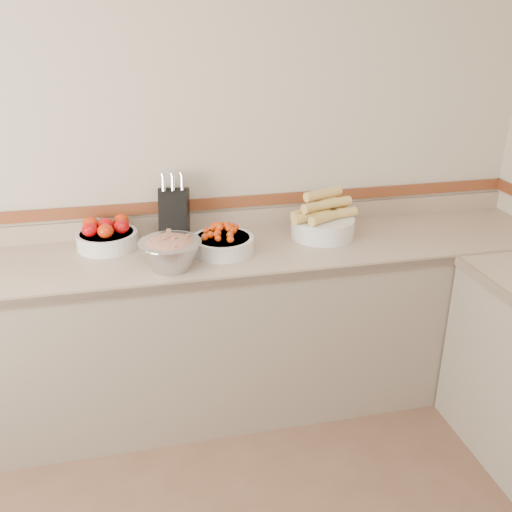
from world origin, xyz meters
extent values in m
plane|color=beige|center=(0.00, 2.00, 1.30)|extent=(4.00, 0.00, 4.00)
cube|color=tan|center=(0.00, 1.68, 0.88)|extent=(4.00, 0.65, 0.04)
cube|color=gray|center=(0.00, 1.68, 0.43)|extent=(4.00, 0.63, 0.86)
cube|color=#7F6A55|center=(0.00, 1.36, 0.88)|extent=(4.00, 0.02, 0.04)
cube|color=tan|center=(0.00, 1.99, 0.95)|extent=(4.00, 0.02, 0.10)
cube|color=brown|center=(0.00, 1.99, 1.05)|extent=(4.00, 0.02, 0.06)
cube|color=black|center=(0.04, 1.90, 1.04)|extent=(0.18, 0.21, 0.29)
cylinder|color=silver|center=(-0.01, 1.87, 1.21)|extent=(0.03, 0.04, 0.08)
cylinder|color=silver|center=(0.04, 1.87, 1.21)|extent=(0.03, 0.04, 0.08)
cylinder|color=silver|center=(0.09, 1.87, 1.21)|extent=(0.03, 0.04, 0.08)
cylinder|color=silver|center=(-0.01, 1.90, 1.21)|extent=(0.03, 0.04, 0.08)
cylinder|color=silver|center=(0.04, 1.90, 1.21)|extent=(0.03, 0.04, 0.08)
cylinder|color=silver|center=(0.09, 1.90, 1.21)|extent=(0.03, 0.04, 0.08)
cylinder|color=silver|center=(-0.01, 1.93, 1.21)|extent=(0.03, 0.04, 0.08)
cylinder|color=silver|center=(0.04, 1.93, 1.21)|extent=(0.03, 0.04, 0.08)
cylinder|color=silver|center=(0.09, 1.93, 1.21)|extent=(0.03, 0.04, 0.08)
cylinder|color=silver|center=(-0.31, 1.85, 0.94)|extent=(0.30, 0.30, 0.08)
torus|color=silver|center=(-0.31, 1.85, 0.98)|extent=(0.31, 0.31, 0.01)
cylinder|color=white|center=(-0.31, 1.85, 0.98)|extent=(0.27, 0.27, 0.01)
ellipsoid|color=#B7070A|center=(-0.38, 1.81, 1.02)|extent=(0.08, 0.08, 0.07)
ellipsoid|color=red|center=(-0.31, 1.78, 1.02)|extent=(0.08, 0.08, 0.07)
ellipsoid|color=#B7070A|center=(-0.23, 1.82, 1.02)|extent=(0.08, 0.08, 0.07)
ellipsoid|color=red|center=(-0.38, 1.90, 1.02)|extent=(0.08, 0.08, 0.07)
ellipsoid|color=#B7070A|center=(-0.31, 1.87, 1.02)|extent=(0.08, 0.08, 0.07)
ellipsoid|color=red|center=(-0.23, 1.91, 1.02)|extent=(0.08, 0.08, 0.07)
cylinder|color=silver|center=(0.25, 1.66, 0.94)|extent=(0.31, 0.31, 0.08)
torus|color=silver|center=(0.25, 1.66, 0.97)|extent=(0.31, 0.31, 0.01)
cylinder|color=white|center=(0.25, 1.66, 0.97)|extent=(0.27, 0.27, 0.01)
sphere|color=red|center=(0.22, 1.58, 1.01)|extent=(0.03, 0.03, 0.03)
sphere|color=red|center=(0.23, 1.68, 1.03)|extent=(0.03, 0.03, 0.03)
sphere|color=red|center=(0.25, 1.66, 1.05)|extent=(0.03, 0.03, 0.03)
sphere|color=red|center=(0.22, 1.71, 1.03)|extent=(0.03, 0.03, 0.03)
sphere|color=red|center=(0.24, 1.67, 1.04)|extent=(0.03, 0.03, 0.03)
sphere|color=red|center=(0.20, 1.63, 1.02)|extent=(0.03, 0.03, 0.03)
sphere|color=red|center=(0.34, 1.70, 1.01)|extent=(0.03, 0.03, 0.03)
sphere|color=red|center=(0.33, 1.62, 1.01)|extent=(0.03, 0.03, 0.03)
sphere|color=red|center=(0.29, 1.75, 1.00)|extent=(0.03, 0.03, 0.03)
sphere|color=red|center=(0.22, 1.66, 1.04)|extent=(0.03, 0.03, 0.03)
sphere|color=red|center=(0.35, 1.70, 1.00)|extent=(0.03, 0.03, 0.03)
sphere|color=red|center=(0.21, 1.73, 1.02)|extent=(0.03, 0.03, 0.03)
sphere|color=red|center=(0.19, 1.63, 1.01)|extent=(0.03, 0.03, 0.03)
sphere|color=red|center=(0.32, 1.63, 1.02)|extent=(0.03, 0.03, 0.03)
sphere|color=red|center=(0.31, 1.75, 1.01)|extent=(0.03, 0.03, 0.03)
sphere|color=red|center=(0.23, 1.77, 1.00)|extent=(0.03, 0.03, 0.03)
sphere|color=red|center=(0.23, 1.76, 1.01)|extent=(0.03, 0.03, 0.03)
sphere|color=red|center=(0.24, 1.65, 1.05)|extent=(0.03, 0.03, 0.03)
sphere|color=red|center=(0.24, 1.70, 1.02)|extent=(0.03, 0.03, 0.03)
sphere|color=red|center=(0.25, 1.65, 1.04)|extent=(0.03, 0.03, 0.03)
sphere|color=red|center=(0.23, 1.65, 1.03)|extent=(0.03, 0.03, 0.03)
sphere|color=red|center=(0.15, 1.65, 1.00)|extent=(0.03, 0.03, 0.03)
sphere|color=red|center=(0.17, 1.62, 1.01)|extent=(0.03, 0.03, 0.03)
sphere|color=red|center=(0.22, 1.60, 1.02)|extent=(0.03, 0.03, 0.03)
sphere|color=red|center=(0.29, 1.63, 1.02)|extent=(0.03, 0.03, 0.03)
sphere|color=red|center=(0.20, 1.62, 1.02)|extent=(0.03, 0.03, 0.03)
sphere|color=red|center=(0.25, 1.66, 1.05)|extent=(0.03, 0.03, 0.03)
sphere|color=red|center=(0.23, 1.67, 1.03)|extent=(0.03, 0.03, 0.03)
sphere|color=red|center=(0.32, 1.68, 1.02)|extent=(0.03, 0.03, 0.03)
sphere|color=red|center=(0.22, 1.69, 1.03)|extent=(0.03, 0.03, 0.03)
cylinder|color=silver|center=(0.80, 1.76, 0.95)|extent=(0.34, 0.34, 0.10)
torus|color=silver|center=(0.80, 1.76, 0.99)|extent=(0.34, 0.34, 0.01)
cylinder|color=#DBB45B|center=(0.73, 1.74, 1.02)|extent=(0.23, 0.13, 0.05)
cylinder|color=#DBB45B|center=(0.80, 1.71, 1.02)|extent=(0.22, 0.15, 0.05)
cylinder|color=#DBB45B|center=(0.88, 1.74, 1.02)|extent=(0.23, 0.10, 0.05)
cylinder|color=#DBB45B|center=(0.74, 1.81, 1.02)|extent=(0.23, 0.14, 0.05)
cylinder|color=#DBB45B|center=(0.84, 1.82, 1.02)|extent=(0.23, 0.08, 0.05)
cylinder|color=#DBB45B|center=(0.78, 1.76, 1.07)|extent=(0.22, 0.15, 0.05)
cylinder|color=#DBB45B|center=(0.86, 1.77, 1.07)|extent=(0.23, 0.10, 0.05)
cylinder|color=#DBB45B|center=(0.81, 1.79, 1.12)|extent=(0.23, 0.13, 0.05)
cylinder|color=#B2B2BA|center=(-0.02, 1.52, 0.97)|extent=(0.29, 0.29, 0.14)
torus|color=#B2B2BA|center=(-0.02, 1.52, 1.03)|extent=(0.29, 0.29, 0.01)
ellipsoid|color=#AB1347|center=(-0.02, 1.52, 1.02)|extent=(0.24, 0.24, 0.08)
cube|color=#AB1347|center=(0.00, 1.44, 1.04)|extent=(0.03, 0.03, 0.02)
cube|color=#93AF55|center=(-0.02, 1.52, 1.05)|extent=(0.03, 0.03, 0.02)
cube|color=#AB1347|center=(-0.04, 1.50, 1.06)|extent=(0.03, 0.03, 0.02)
cube|color=#93AF55|center=(-0.01, 1.60, 1.06)|extent=(0.02, 0.02, 0.02)
cube|color=#AB1347|center=(0.05, 1.50, 1.04)|extent=(0.03, 0.03, 0.02)
cube|color=#93AF55|center=(-0.05, 1.51, 1.05)|extent=(0.02, 0.02, 0.02)
cube|color=#AB1347|center=(-0.04, 1.58, 1.04)|extent=(0.03, 0.03, 0.02)
cube|color=#93AF55|center=(0.00, 1.53, 1.04)|extent=(0.02, 0.02, 0.02)
cube|color=#AB1347|center=(0.00, 1.50, 1.05)|extent=(0.03, 0.03, 0.02)
cube|color=#93AF55|center=(-0.02, 1.60, 1.04)|extent=(0.02, 0.02, 0.02)
cube|color=#AB1347|center=(-0.05, 1.50, 1.04)|extent=(0.02, 0.02, 0.02)
cube|color=#93AF55|center=(-0.01, 1.52, 1.05)|extent=(0.02, 0.02, 0.02)
cube|color=#AB1347|center=(0.07, 1.54, 1.05)|extent=(0.03, 0.03, 0.02)
cube|color=#93AF55|center=(-0.06, 1.50, 1.05)|extent=(0.02, 0.02, 0.02)
camera|label=1|loc=(-0.17, -0.92, 2.00)|focal=40.00mm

